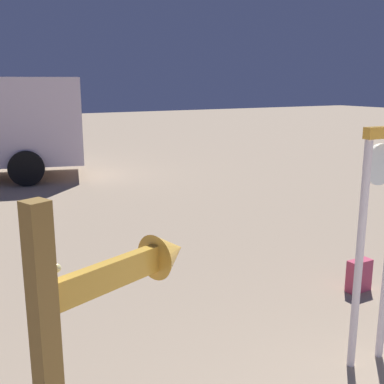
# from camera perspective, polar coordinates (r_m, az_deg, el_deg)

# --- Properties ---
(standing_clock) EXTENTS (0.44, 0.12, 2.22)m
(standing_clock) POSITION_cam_1_polar(r_m,az_deg,el_deg) (4.55, 21.25, -3.74)
(standing_clock) COLOR white
(standing_clock) RESTS_ON ground_plane
(arrow_sign) EXTENTS (0.95, 0.50, 2.12)m
(arrow_sign) POSITION_cam_1_polar(r_m,az_deg,el_deg) (2.49, -10.49, -16.97)
(arrow_sign) COLOR olive
(arrow_sign) RESTS_ON ground_plane
(backpack) EXTENTS (0.32, 0.19, 0.41)m
(backpack) POSITION_cam_1_polar(r_m,az_deg,el_deg) (6.45, 19.33, -9.46)
(backpack) COLOR #CA405C
(backpack) RESTS_ON ground_plane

